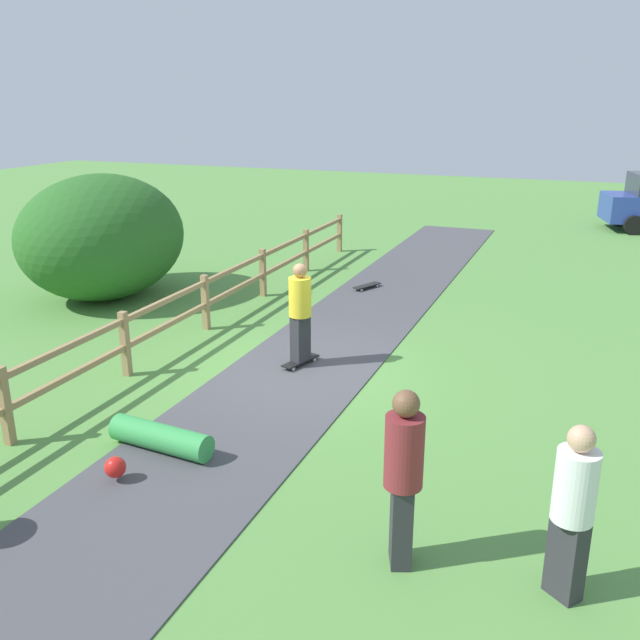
% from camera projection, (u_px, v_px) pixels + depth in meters
% --- Properties ---
extents(ground_plane, '(60.00, 60.00, 0.00)m').
position_uv_depth(ground_plane, '(302.00, 370.00, 11.84)').
color(ground_plane, '#568E42').
extents(asphalt_path, '(2.40, 28.00, 0.02)m').
position_uv_depth(asphalt_path, '(302.00, 369.00, 11.84)').
color(asphalt_path, '#47474C').
rests_on(asphalt_path, ground_plane).
extents(wooden_fence, '(0.12, 18.12, 1.10)m').
position_uv_depth(wooden_fence, '(168.00, 315.00, 12.55)').
color(wooden_fence, '#997A51').
rests_on(wooden_fence, ground_plane).
extents(bush_large, '(3.40, 4.08, 2.79)m').
position_uv_depth(bush_large, '(102.00, 237.00, 15.66)').
color(bush_large, '#286023').
rests_on(bush_large, ground_plane).
extents(skater_riding, '(0.48, 0.82, 1.78)m').
position_uv_depth(skater_riding, '(300.00, 309.00, 11.70)').
color(skater_riding, black).
rests_on(skater_riding, asphalt_path).
extents(skater_fallen, '(1.48, 1.22, 0.36)m').
position_uv_depth(skater_fallen, '(157.00, 440.00, 9.02)').
color(skater_fallen, green).
rests_on(skater_fallen, asphalt_path).
extents(skateboard_loose, '(0.51, 0.81, 0.08)m').
position_uv_depth(skateboard_loose, '(367.00, 286.00, 16.67)').
color(skateboard_loose, black).
rests_on(skateboard_loose, asphalt_path).
extents(bystander_white, '(0.53, 0.53, 1.74)m').
position_uv_depth(bystander_white, '(573.00, 505.00, 6.23)').
color(bystander_white, '#2D2D33').
rests_on(bystander_white, ground_plane).
extents(bystander_maroon, '(0.49, 0.49, 1.86)m').
position_uv_depth(bystander_maroon, '(403.00, 470.00, 6.66)').
color(bystander_maroon, '#2D2D33').
rests_on(bystander_maroon, ground_plane).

